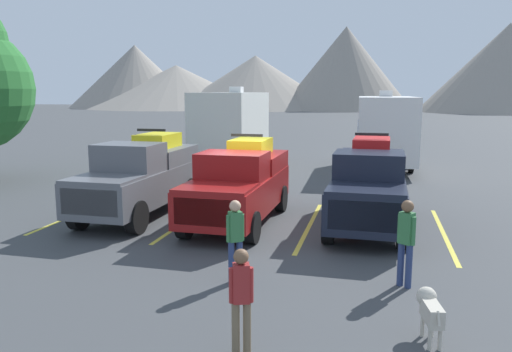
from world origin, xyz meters
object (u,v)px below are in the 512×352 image
at_px(camper_trailer_a, 232,125).
at_px(person_b, 406,237).
at_px(person_c, 241,295).
at_px(pickup_truck_a, 141,176).
at_px(person_a, 235,235).
at_px(pickup_truck_c, 369,184).
at_px(dog, 430,307).
at_px(camper_trailer_b, 385,128).
at_px(pickup_truck_b, 240,183).

height_order(camper_trailer_a, person_b, camper_trailer_a).
bearing_deg(person_c, camper_trailer_a, 106.44).
xyz_separation_m(pickup_truck_a, person_a, (4.33, -4.75, -0.26)).
xyz_separation_m(pickup_truck_c, person_c, (-1.64, -7.84, -0.26)).
bearing_deg(dog, camper_trailer_a, 115.33).
height_order(pickup_truck_a, camper_trailer_b, camper_trailer_b).
bearing_deg(person_b, pickup_truck_c, 99.62).
xyz_separation_m(camper_trailer_b, person_c, (-2.21, -18.61, -1.09)).
relative_size(pickup_truck_a, person_c, 3.38).
xyz_separation_m(camper_trailer_a, person_b, (7.73, -14.76, -1.12)).
distance_m(person_a, dog, 3.90).
distance_m(person_b, dog, 2.18).
bearing_deg(pickup_truck_a, dog, -38.88).
height_order(pickup_truck_c, person_b, pickup_truck_c).
bearing_deg(pickup_truck_c, person_b, -80.38).
relative_size(pickup_truck_a, camper_trailer_a, 0.67).
distance_m(pickup_truck_b, person_a, 4.75).
height_order(pickup_truck_c, dog, pickup_truck_c).
height_order(camper_trailer_a, camper_trailer_b, camper_trailer_a).
relative_size(person_b, dog, 1.92).
distance_m(person_c, dog, 2.93).
xyz_separation_m(camper_trailer_b, dog, (0.47, -17.48, -1.50)).
xyz_separation_m(pickup_truck_c, camper_trailer_a, (-6.95, 10.16, 0.93)).
xyz_separation_m(pickup_truck_a, camper_trailer_a, (-0.12, 10.53, 0.89)).
bearing_deg(pickup_truck_c, pickup_truck_a, -176.91).
height_order(camper_trailer_b, person_c, camper_trailer_b).
bearing_deg(person_c, pickup_truck_a, 124.77).
bearing_deg(person_b, pickup_truck_a, 150.93).
xyz_separation_m(pickup_truck_b, person_a, (1.16, -4.61, -0.19)).
relative_size(camper_trailer_b, person_b, 4.37).
distance_m(pickup_truck_b, camper_trailer_a, 11.21).
relative_size(pickup_truck_a, person_a, 3.22).
relative_size(pickup_truck_b, person_c, 3.34).
height_order(pickup_truck_a, person_c, pickup_truck_a).
height_order(person_b, person_c, person_b).
height_order(pickup_truck_a, camper_trailer_a, camper_trailer_a).
xyz_separation_m(person_a, dog, (3.53, -1.60, -0.45)).
xyz_separation_m(person_a, person_c, (0.85, -2.73, -0.05)).
distance_m(pickup_truck_c, dog, 6.82).
relative_size(pickup_truck_b, camper_trailer_a, 0.66).
distance_m(pickup_truck_c, person_c, 8.01).
height_order(pickup_truck_b, person_a, pickup_truck_b).
relative_size(pickup_truck_a, pickup_truck_c, 0.97).
relative_size(person_b, person_c, 1.08).
relative_size(camper_trailer_b, dog, 8.40).
bearing_deg(pickup_truck_c, person_a, -115.97).
bearing_deg(pickup_truck_c, dog, -81.20).
xyz_separation_m(pickup_truck_c, person_a, (-2.49, -5.11, -0.22)).
bearing_deg(pickup_truck_a, camper_trailer_b, 56.42).
xyz_separation_m(pickup_truck_b, person_b, (4.43, -4.09, -0.16)).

